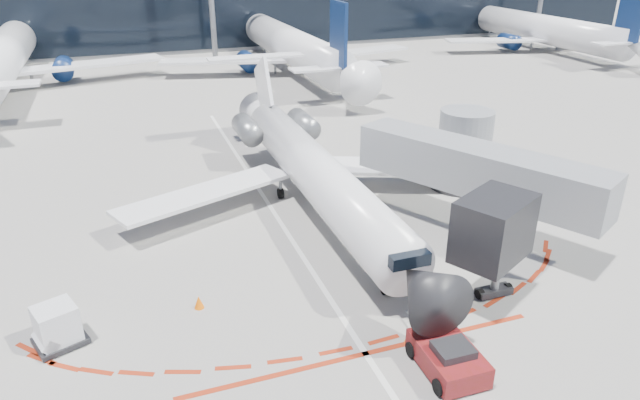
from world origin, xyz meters
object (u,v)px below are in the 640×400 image
object	(u,v)px
ramp_worker	(427,268)
uld_container	(57,326)
regional_jet	(310,166)
pushback_tug	(448,357)

from	to	relation	value
ramp_worker	uld_container	distance (m)	15.03
uld_container	ramp_worker	bearing A→B (deg)	-25.37
regional_jet	uld_container	distance (m)	15.87
pushback_tug	ramp_worker	xyz separation A→B (m)	(1.91, 5.01, 0.42)
ramp_worker	uld_container	size ratio (longest dim) A/B	0.87
regional_jet	pushback_tug	distance (m)	15.17
ramp_worker	uld_container	world-z (taller)	ramp_worker
pushback_tug	uld_container	world-z (taller)	uld_container
pushback_tug	ramp_worker	distance (m)	5.38
regional_jet	pushback_tug	xyz separation A→B (m)	(0.04, -15.07, -1.75)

